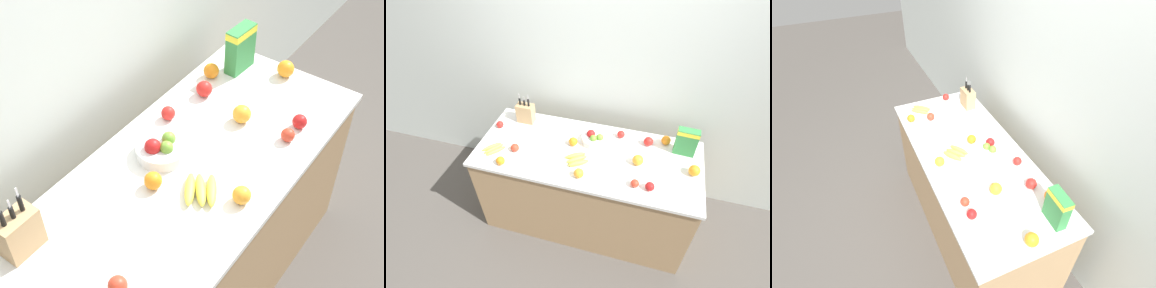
# 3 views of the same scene
# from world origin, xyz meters

# --- Properties ---
(ground_plane) EXTENTS (14.00, 14.00, 0.00)m
(ground_plane) POSITION_xyz_m (0.00, 0.00, 0.00)
(ground_plane) COLOR #514C47
(wall_back) EXTENTS (9.00, 0.06, 2.60)m
(wall_back) POSITION_xyz_m (0.00, 0.62, 1.30)
(wall_back) COLOR silver
(wall_back) RESTS_ON ground_plane
(counter) EXTENTS (1.89, 0.81, 0.91)m
(counter) POSITION_xyz_m (0.00, 0.00, 0.45)
(counter) COLOR tan
(counter) RESTS_ON ground_plane
(knife_block) EXTENTS (0.16, 0.09, 0.30)m
(knife_block) POSITION_xyz_m (-0.67, 0.26, 1.00)
(knife_block) COLOR tan
(knife_block) RESTS_ON counter
(cereal_box) EXTENTS (0.18, 0.08, 0.25)m
(cereal_box) POSITION_xyz_m (0.77, 0.22, 1.04)
(cereal_box) COLOR #338442
(cereal_box) RESTS_ON counter
(fruit_bowl) EXTENTS (0.23, 0.23, 0.11)m
(fruit_bowl) POSITION_xyz_m (0.02, 0.15, 0.95)
(fruit_bowl) COLOR silver
(fruit_bowl) RESTS_ON counter
(banana_bunch_left) EXTENTS (0.20, 0.20, 0.03)m
(banana_bunch_left) POSITION_xyz_m (-0.77, -0.18, 0.92)
(banana_bunch_left) COLOR yellow
(banana_bunch_left) RESTS_ON counter
(banana_bunch_right) EXTENTS (0.22, 0.21, 0.04)m
(banana_bunch_right) POSITION_xyz_m (-0.06, -0.12, 0.93)
(banana_bunch_right) COLOR yellow
(banana_bunch_right) RESTS_ON counter
(apple_by_knife_block) EXTENTS (0.07, 0.07, 0.07)m
(apple_by_knife_block) POSITION_xyz_m (0.23, 0.28, 0.94)
(apple_by_knife_block) COLOR red
(apple_by_knife_block) RESTS_ON counter
(apple_rear) EXTENTS (0.08, 0.08, 0.08)m
(apple_rear) POSITION_xyz_m (0.48, 0.24, 0.95)
(apple_rear) COLOR red
(apple_rear) RESTS_ON counter
(apple_rightmost) EXTENTS (0.07, 0.07, 0.07)m
(apple_rightmost) POSITION_xyz_m (-0.60, -0.14, 0.94)
(apple_rightmost) COLOR red
(apple_rightmost) RESTS_ON counter
(apple_middle) EXTENTS (0.07, 0.07, 0.07)m
(apple_middle) POSITION_xyz_m (-0.86, 0.11, 0.94)
(apple_middle) COLOR red
(apple_middle) RESTS_ON counter
(apple_front) EXTENTS (0.06, 0.06, 0.06)m
(apple_front) POSITION_xyz_m (0.43, -0.25, 0.94)
(apple_front) COLOR red
(apple_front) RESTS_ON counter
(apple_leftmost) EXTENTS (0.07, 0.07, 0.07)m
(apple_leftmost) POSITION_xyz_m (0.54, -0.26, 0.94)
(apple_leftmost) COLOR red
(apple_leftmost) RESTS_ON counter
(orange_mid_right) EXTENTS (0.08, 0.08, 0.08)m
(orange_mid_right) POSITION_xyz_m (0.00, -0.28, 0.95)
(orange_mid_right) COLOR orange
(orange_mid_right) RESTS_ON counter
(orange_front_right) EXTENTS (0.09, 0.09, 0.09)m
(orange_front_right) POSITION_xyz_m (0.86, -0.01, 0.95)
(orange_front_right) COLOR orange
(orange_front_right) RESTS_ON counter
(orange_mid_left) EXTENTS (0.07, 0.07, 0.07)m
(orange_mid_left) POSITION_xyz_m (-0.64, -0.32, 0.94)
(orange_mid_left) COLOR orange
(orange_mid_left) RESTS_ON counter
(orange_near_bowl) EXTENTS (0.08, 0.08, 0.08)m
(orange_near_bowl) POSITION_xyz_m (-0.15, 0.06, 0.95)
(orange_near_bowl) COLOR orange
(orange_near_bowl) RESTS_ON counter
(orange_by_cereal) EXTENTS (0.09, 0.09, 0.09)m
(orange_by_cereal) POSITION_xyz_m (0.42, -0.01, 0.95)
(orange_by_cereal) COLOR orange
(orange_by_cereal) RESTS_ON counter
(orange_front_center) EXTENTS (0.08, 0.08, 0.08)m
(orange_front_center) POSITION_xyz_m (0.62, 0.30, 0.95)
(orange_front_center) COLOR orange
(orange_front_center) RESTS_ON counter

